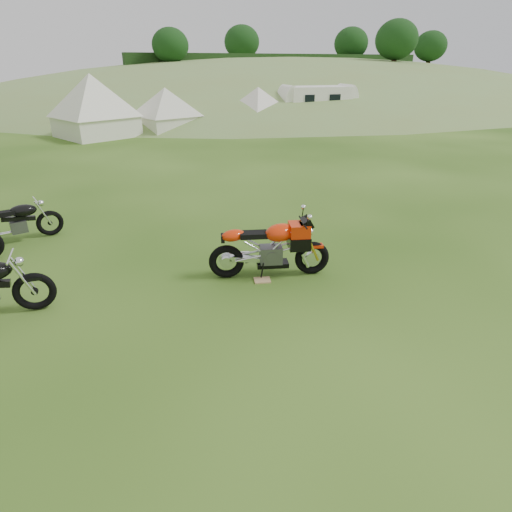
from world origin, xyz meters
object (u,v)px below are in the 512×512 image
plywood_board (262,280)px  vintage_moto_c (16,221)px  sport_motorcycle (270,244)px  caravan (317,105)px  tent_right (258,106)px  tent_mid (166,109)px  tent_left (94,107)px

plywood_board → vintage_moto_c: (-3.80, 3.95, 0.45)m
sport_motorcycle → caravan: (12.55, 17.04, 0.49)m
plywood_board → caravan: (12.76, 17.18, 1.09)m
sport_motorcycle → plywood_board: bearing=-126.9°
plywood_board → sport_motorcycle: bearing=32.2°
sport_motorcycle → vintage_moto_c: 5.54m
caravan → tent_right: bearing=-174.5°
sport_motorcycle → plywood_board: (-0.22, -0.14, -0.61)m
vintage_moto_c → tent_right: tent_right is taller
plywood_board → caravan: 21.43m
tent_mid → plywood_board: bearing=-113.9°
plywood_board → tent_mid: tent_mid is taller
caravan → plywood_board: bearing=-115.3°
tent_mid → caravan: bearing=-17.9°
sport_motorcycle → tent_left: bearing=112.3°
sport_motorcycle → tent_mid: tent_mid is taller
vintage_moto_c → tent_left: 14.45m
sport_motorcycle → tent_left: (-0.42, 17.78, 0.81)m
vintage_moto_c → tent_left: tent_left is taller
sport_motorcycle → caravan: size_ratio=0.44×
tent_right → caravan: 3.88m
sport_motorcycle → tent_right: bearing=84.5°
tent_left → tent_right: (9.10, -0.35, -0.25)m
plywood_board → vintage_moto_c: vintage_moto_c is taller
sport_motorcycle → tent_left: 17.80m
plywood_board → tent_mid: 18.37m
tent_right → plywood_board: bearing=-133.6°
plywood_board → caravan: size_ratio=0.06×
tent_left → caravan: tent_left is taller
sport_motorcycle → caravan: bearing=74.6°
tent_mid → tent_right: tent_mid is taller
tent_left → caravan: 12.99m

